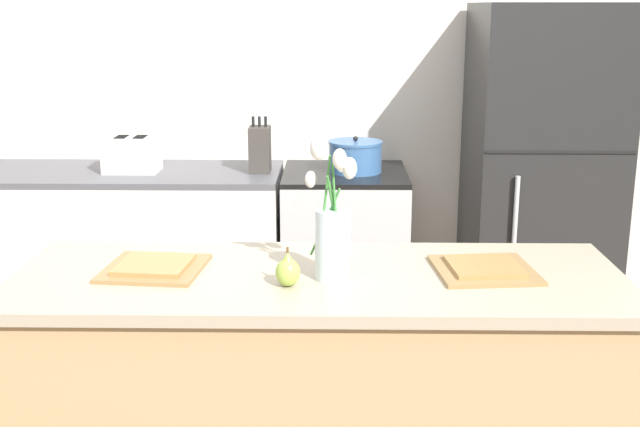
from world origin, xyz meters
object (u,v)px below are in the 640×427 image
object	(u,v)px
stove_range	(344,258)
cooking_pot	(355,156)
pear_figurine	(288,271)
plate_setting_right	(484,269)
plate_setting_left	(154,267)
refrigerator	(540,181)
toaster	(132,154)
flower_vase	(332,229)
knife_block	(260,149)

from	to	relation	value
stove_range	cooking_pot	size ratio (longest dim) A/B	3.40
pear_figurine	plate_setting_right	distance (m)	0.59
plate_setting_left	cooking_pot	xyz separation A→B (m)	(0.64, 1.56, 0.05)
refrigerator	toaster	xyz separation A→B (m)	(-1.99, -0.02, 0.13)
refrigerator	flower_vase	size ratio (longest dim) A/B	4.01
plate_setting_left	cooking_pot	world-z (taller)	cooking_pot
refrigerator	plate_setting_left	world-z (taller)	refrigerator
plate_setting_left	refrigerator	bearing A→B (deg)	45.51
refrigerator	flower_vase	xyz separation A→B (m)	(-1.01, -1.64, 0.21)
cooking_pot	stove_range	bearing A→B (deg)	173.23
pear_figurine	stove_range	bearing A→B (deg)	83.80
flower_vase	plate_setting_right	xyz separation A→B (m)	(0.45, 0.07, -0.14)
refrigerator	knife_block	xyz separation A→B (m)	(-1.36, -0.01, 0.16)
flower_vase	pear_figurine	xyz separation A→B (m)	(-0.13, -0.06, -0.10)
knife_block	flower_vase	bearing A→B (deg)	-77.74
stove_range	plate_setting_left	world-z (taller)	plate_setting_left
refrigerator	plate_setting_right	xyz separation A→B (m)	(-0.56, -1.57, 0.07)
stove_range	refrigerator	world-z (taller)	refrigerator
refrigerator	cooking_pot	distance (m)	0.91
plate_setting_right	toaster	world-z (taller)	toaster
pear_figurine	toaster	bearing A→B (deg)	116.81
pear_figurine	toaster	world-z (taller)	toaster
pear_figurine	plate_setting_right	xyz separation A→B (m)	(0.58, 0.13, -0.03)
refrigerator	toaster	distance (m)	1.99
plate_setting_left	toaster	bearing A→B (deg)	105.98
stove_range	knife_block	distance (m)	0.69
knife_block	cooking_pot	bearing A→B (deg)	0.53
pear_figurine	plate_setting_right	bearing A→B (deg)	12.92
plate_setting_right	plate_setting_left	bearing A→B (deg)	180.00
flower_vase	toaster	distance (m)	1.89
pear_figurine	plate_setting_left	world-z (taller)	pear_figurine
flower_vase	plate_setting_right	distance (m)	0.48
plate_setting_left	cooking_pot	size ratio (longest dim) A/B	1.18
knife_block	toaster	bearing A→B (deg)	-179.43
pear_figurine	cooking_pot	bearing A→B (deg)	82.12
flower_vase	toaster	world-z (taller)	flower_vase
plate_setting_left	knife_block	size ratio (longest dim) A/B	1.15
stove_range	pear_figurine	bearing A→B (deg)	-96.20
plate_setting_right	knife_block	distance (m)	1.76
plate_setting_left	cooking_pot	distance (m)	1.69
flower_vase	knife_block	size ratio (longest dim) A/B	1.56
stove_range	refrigerator	bearing A→B (deg)	0.04
plate_setting_left	plate_setting_right	xyz separation A→B (m)	(0.98, 0.00, 0.00)
flower_vase	pear_figurine	bearing A→B (deg)	-152.55
stove_range	plate_setting_left	bearing A→B (deg)	-110.66
toaster	cooking_pot	bearing A→B (deg)	0.55
stove_range	pear_figurine	distance (m)	1.78
refrigerator	knife_block	size ratio (longest dim) A/B	6.25
toaster	cooking_pot	xyz separation A→B (m)	(1.09, 0.01, -0.01)
pear_figurine	cooking_pot	size ratio (longest dim) A/B	0.43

